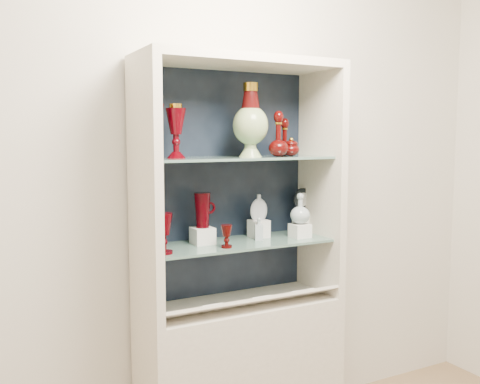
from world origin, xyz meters
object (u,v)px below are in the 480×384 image
ruby_goblet_tall (164,234)px  pedestal_lamp_left (153,129)px  lidded_bowl (291,147)px  ruby_goblet_small (227,236)px  flat_flask (259,207)px  clear_round_decanter (300,209)px  cameo_medallion (302,200)px  cobalt_goblet (153,234)px  enamel_urn (250,120)px  ruby_decanter_b (285,136)px  clear_square_bottle (259,229)px  ruby_decanter_a (278,131)px  ruby_pitcher (202,210)px  pedestal_lamp_right (176,131)px

ruby_goblet_tall → pedestal_lamp_left: bearing=116.5°
lidded_bowl → ruby_goblet_small: bearing=-171.5°
flat_flask → clear_round_decanter: bearing=-28.1°
flat_flask → cameo_medallion: 0.29m
cobalt_goblet → flat_flask: bearing=6.9°
enamel_urn → cobalt_goblet: 0.72m
ruby_decanter_b → cobalt_goblet: ruby_decanter_b is taller
pedestal_lamp_left → clear_square_bottle: 0.74m
ruby_decanter_a → ruby_goblet_tall: (-0.60, -0.02, -0.45)m
ruby_decanter_b → ruby_goblet_tall: ruby_decanter_b is taller
enamel_urn → ruby_pitcher: 0.49m
ruby_goblet_tall → cameo_medallion: bearing=11.3°
enamel_urn → clear_round_decanter: (0.28, -0.02, -0.45)m
ruby_decanter_b → cobalt_goblet: 0.86m
pedestal_lamp_right → ruby_goblet_small: 0.54m
ruby_goblet_small → clear_square_bottle: clear_square_bottle is taller
cobalt_goblet → clear_round_decanter: (0.78, -0.03, 0.07)m
lidded_bowl → flat_flask: lidded_bowl is taller
enamel_urn → ruby_decanter_b: (0.25, 0.08, -0.08)m
flat_flask → enamel_urn: bearing=-137.9°
pedestal_lamp_right → clear_round_decanter: (0.66, -0.04, -0.40)m
enamel_urn → ruby_pitcher: enamel_urn is taller
enamel_urn → cameo_medallion: (0.39, 0.11, -0.43)m
ruby_goblet_small → ruby_decanter_b: bearing=19.8°
pedestal_lamp_left → ruby_goblet_small: 0.60m
ruby_goblet_small → ruby_pitcher: size_ratio=0.63×
ruby_decanter_b → ruby_pitcher: ruby_decanter_b is taller
lidded_bowl → flat_flask: size_ratio=0.70×
pedestal_lamp_left → cameo_medallion: pedestal_lamp_left is taller
pedestal_lamp_right → ruby_pitcher: 0.41m
ruby_decanter_b → cameo_medallion: 0.38m
cameo_medallion → clear_round_decanter: bearing=-136.0°
enamel_urn → ruby_decanter_a: (0.13, -0.04, -0.05)m
clear_square_bottle → cobalt_goblet: bearing=-179.3°
ruby_decanter_a → flat_flask: size_ratio=1.83×
pedestal_lamp_left → enamel_urn: (0.49, 0.00, 0.05)m
ruby_decanter_b → cobalt_goblet: size_ratio=1.27×
ruby_decanter_a → cameo_medallion: ruby_decanter_a is taller
ruby_decanter_b → lidded_bowl: 0.11m
ruby_goblet_tall → ruby_pitcher: size_ratio=1.07×
pedestal_lamp_right → enamel_urn: 0.38m
ruby_goblet_tall → cobalt_goblet: bearing=110.3°
lidded_bowl → enamel_urn: bearing=176.8°
lidded_bowl → clear_round_decanter: bearing=-2.8°
pedestal_lamp_right → cobalt_goblet: 0.48m
flat_flask → clear_round_decanter: size_ratio=0.90×
pedestal_lamp_left → pedestal_lamp_right: size_ratio=1.06×
ruby_decanter_a → ruby_pitcher: size_ratio=1.48×
lidded_bowl → clear_square_bottle: lidded_bowl is taller
pedestal_lamp_right → ruby_goblet_small: (0.21, -0.10, -0.49)m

